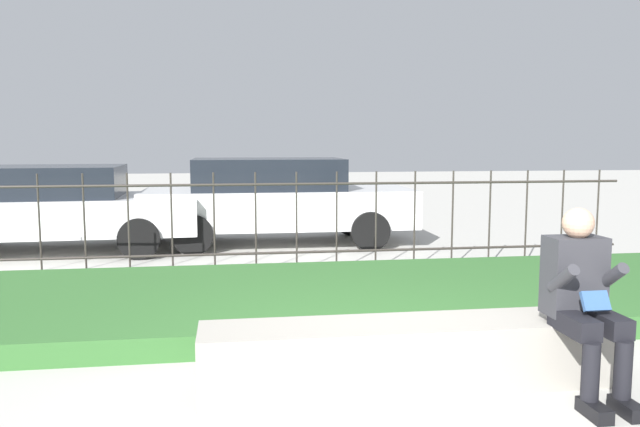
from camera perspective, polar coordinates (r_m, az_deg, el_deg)
name	(u,v)px	position (r m, az deg, el deg)	size (l,w,h in m)	color
ground_plane	(395,386)	(4.54, 6.86, -15.43)	(60.00, 60.00, 0.00)	#B2AFA8
stone_bench	(412,357)	(4.50, 8.44, -12.89)	(2.94, 0.51, 0.46)	gray
person_seated_reader	(583,294)	(4.54, 22.89, -6.81)	(0.42, 0.73, 1.26)	black
grass_berm	(341,298)	(6.47, 1.93, -7.69)	(10.43, 2.83, 0.20)	#33662D
iron_fence	(317,220)	(8.10, -0.30, -0.56)	(8.43, 0.03, 1.31)	#332D28
car_parked_left	(50,206)	(10.46, -23.47, 0.62)	(4.43, 2.10, 1.33)	silver
car_parked_center	(276,199)	(10.32, -4.02, 1.31)	(4.41, 1.85, 1.42)	silver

